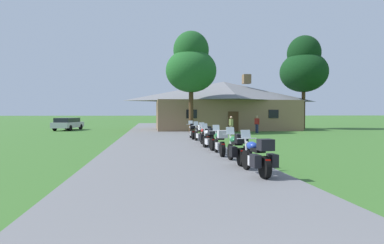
{
  "coord_description": "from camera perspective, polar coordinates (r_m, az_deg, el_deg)",
  "views": [
    {
      "loc": [
        -0.87,
        -1.18,
        1.9
      ],
      "look_at": [
        1.51,
        16.77,
        1.39
      ],
      "focal_mm": 28.87,
      "sensor_mm": 36.0,
      "label": 1
    }
  ],
  "objects": [
    {
      "name": "motorcycle_red_fifth_in_row",
      "position": [
        17.68,
        2.46,
        -2.59
      ],
      "size": [
        0.74,
        2.08,
        1.3
      ],
      "rotation": [
        0.0,
        0.0,
        0.03
      ],
      "color": "black",
      "rests_on": "asphalt_driveway"
    },
    {
      "name": "motorcycle_blue_nearest_to_camera",
      "position": [
        9.41,
        12.1,
        -6.31
      ],
      "size": [
        0.78,
        2.08,
        1.3
      ],
      "rotation": [
        0.0,
        0.0,
        0.06
      ],
      "color": "black",
      "rests_on": "asphalt_driveway"
    },
    {
      "name": "tree_by_lodge_front",
      "position": [
        29.93,
        -0.17,
        10.51
      ],
      "size": [
        4.84,
        4.84,
        9.73
      ],
      "color": "#422D19",
      "rests_on": "ground"
    },
    {
      "name": "bystander_olive_shirt_beside_signpost",
      "position": [
        26.97,
        7.24,
        -0.47
      ],
      "size": [
        0.33,
        0.52,
        1.67
      ],
      "rotation": [
        0.0,
        0.0,
        5.05
      ],
      "color": "#75664C",
      "rests_on": "ground"
    },
    {
      "name": "tree_right_of_lodge",
      "position": [
        40.38,
        19.95,
        9.59
      ],
      "size": [
        5.69,
        5.69,
        11.32
      ],
      "color": "#422D19",
      "rests_on": "ground"
    },
    {
      "name": "motorcycle_black_sixth_in_row",
      "position": [
        20.01,
        1.39,
        -2.07
      ],
      "size": [
        0.7,
        2.08,
        1.3
      ],
      "rotation": [
        0.0,
        0.0,
        0.1
      ],
      "color": "black",
      "rests_on": "asphalt_driveway"
    },
    {
      "name": "ground_plane",
      "position": [
        21.28,
        -5.18,
        -3.53
      ],
      "size": [
        500.0,
        500.0,
        0.0
      ],
      "primitive_type": "plane",
      "color": "#386628"
    },
    {
      "name": "motorcycle_silver_fourth_in_row",
      "position": [
        15.86,
        3.19,
        -3.03
      ],
      "size": [
        0.68,
        2.08,
        1.3
      ],
      "rotation": [
        0.0,
        0.0,
        0.09
      ],
      "color": "black",
      "rests_on": "asphalt_driveway"
    },
    {
      "name": "parked_silver_suv_far_left",
      "position": [
        37.45,
        -21.95,
        -0.24
      ],
      "size": [
        2.61,
        4.85,
        1.4
      ],
      "rotation": [
        0.0,
        0.0,
        -0.17
      ],
      "color": "#ADAFB7",
      "rests_on": "ground"
    },
    {
      "name": "bystander_red_shirt_near_lodge",
      "position": [
        30.5,
        11.9,
        -0.23
      ],
      "size": [
        0.39,
        0.46,
        1.69
      ],
      "rotation": [
        0.0,
        0.0,
        2.21
      ],
      "color": "navy",
      "rests_on": "ground"
    },
    {
      "name": "stone_lodge",
      "position": [
        36.85,
        5.82,
        3.16
      ],
      "size": [
        16.65,
        9.46,
        6.56
      ],
      "color": "#896B4C",
      "rests_on": "ground"
    },
    {
      "name": "motorcycle_silver_farthest_in_row",
      "position": [
        22.32,
        0.01,
        -1.69
      ],
      "size": [
        0.66,
        2.08,
        1.3
      ],
      "rotation": [
        0.0,
        0.0,
        -0.01
      ],
      "color": "black",
      "rests_on": "asphalt_driveway"
    },
    {
      "name": "motorcycle_green_third_in_row",
      "position": [
        13.74,
        5.16,
        -3.75
      ],
      "size": [
        0.66,
        2.08,
        1.3
      ],
      "rotation": [
        0.0,
        0.0,
        -0.03
      ],
      "color": "black",
      "rests_on": "asphalt_driveway"
    },
    {
      "name": "motorcycle_green_second_in_row",
      "position": [
        11.39,
        8.35,
        -4.92
      ],
      "size": [
        0.72,
        2.08,
        1.3
      ],
      "rotation": [
        0.0,
        0.0,
        -0.0
      ],
      "color": "black",
      "rests_on": "asphalt_driveway"
    },
    {
      "name": "asphalt_driveway",
      "position": [
        19.29,
        -4.93,
        -3.97
      ],
      "size": [
        6.4,
        80.0,
        0.06
      ],
      "primitive_type": "cube",
      "color": "slate",
      "rests_on": "ground"
    }
  ]
}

